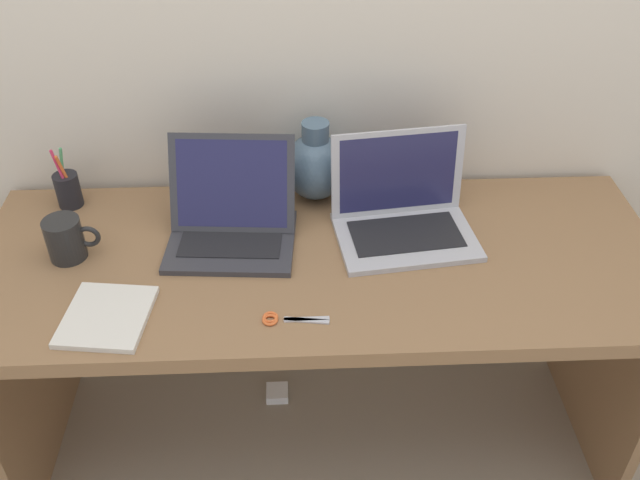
% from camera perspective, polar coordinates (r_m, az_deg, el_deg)
% --- Properties ---
extents(ground_plane, '(6.00, 6.00, 0.00)m').
position_cam_1_polar(ground_plane, '(2.23, 0.00, -15.86)').
color(ground_plane, gray).
extents(back_wall, '(4.40, 0.04, 2.40)m').
position_cam_1_polar(back_wall, '(1.80, -0.55, 18.37)').
color(back_wall, beige).
rests_on(back_wall, ground).
extents(desk, '(1.69, 0.66, 0.72)m').
position_cam_1_polar(desk, '(1.80, 0.00, -4.85)').
color(desk, olive).
rests_on(desk, ground).
extents(laptop_left, '(0.33, 0.28, 0.24)m').
position_cam_1_polar(laptop_left, '(1.75, -7.19, 2.08)').
color(laptop_left, '#333338').
rests_on(laptop_left, desk).
extents(laptop_right, '(0.37, 0.29, 0.24)m').
position_cam_1_polar(laptop_right, '(1.77, 6.68, 2.69)').
color(laptop_right, '#B2B2B7').
rests_on(laptop_right, desk).
extents(green_vase, '(0.17, 0.17, 0.22)m').
position_cam_1_polar(green_vase, '(1.87, -0.37, 6.11)').
color(green_vase, slate).
rests_on(green_vase, desk).
extents(notebook_stack, '(0.20, 0.22, 0.01)m').
position_cam_1_polar(notebook_stack, '(1.61, -16.97, -5.98)').
color(notebook_stack, silver).
rests_on(notebook_stack, desk).
extents(coffee_mug, '(0.13, 0.09, 0.11)m').
position_cam_1_polar(coffee_mug, '(1.78, -19.98, 0.08)').
color(coffee_mug, black).
rests_on(coffee_mug, desk).
extents(pen_cup, '(0.06, 0.06, 0.18)m').
position_cam_1_polar(pen_cup, '(1.97, -19.84, 3.92)').
color(pen_cup, black).
rests_on(pen_cup, desk).
extents(scissors, '(0.15, 0.04, 0.01)m').
position_cam_1_polar(scissors, '(1.54, -3.01, -6.44)').
color(scissors, '#B7B7BC').
rests_on(scissors, desk).
extents(power_brick, '(0.07, 0.07, 0.03)m').
position_cam_1_polar(power_brick, '(2.32, -3.50, -12.33)').
color(power_brick, white).
rests_on(power_brick, ground).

